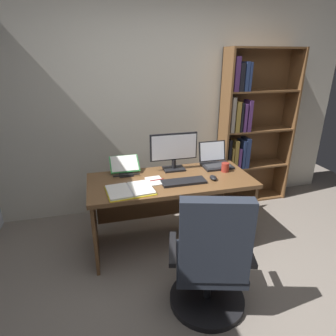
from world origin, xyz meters
TOP-DOWN VIEW (x-y plane):
  - ground_plane at (0.00, 0.00)m, footprint 6.07×6.07m
  - wall_back at (0.00, 1.91)m, footprint 4.65×0.12m
  - desk at (-0.19, 1.06)m, footprint 1.60×0.71m
  - bookshelf at (1.02, 1.70)m, footprint 0.95×0.28m
  - office_chair at (-0.14, 0.06)m, footprint 0.69×0.61m
  - monitor at (-0.10, 1.21)m, footprint 0.50×0.16m
  - laptop at (0.38, 1.22)m, footprint 0.31×0.29m
  - keyboard at (-0.10, 0.86)m, footprint 0.42×0.15m
  - computer_mouse at (0.20, 0.86)m, footprint 0.06×0.10m
  - reading_stand_with_book at (-0.60, 1.27)m, footprint 0.29×0.26m
  - open_binder at (-0.61, 0.81)m, footprint 0.44×0.35m
  - notepad at (-0.35, 0.97)m, footprint 0.17×0.22m
  - pen at (-0.33, 0.97)m, footprint 0.14×0.03m
  - coffee_mug at (0.41, 1.03)m, footprint 0.08×0.08m

SIDE VIEW (x-z plane):
  - ground_plane at x=0.00m, z-range 0.00..0.00m
  - office_chair at x=-0.14m, z-range -0.08..0.95m
  - desk at x=-0.19m, z-range 0.17..0.90m
  - notepad at x=-0.35m, z-range 0.74..0.75m
  - open_binder at x=-0.61m, z-range 0.74..0.76m
  - keyboard at x=-0.10m, z-range 0.74..0.76m
  - pen at x=-0.33m, z-range 0.75..0.75m
  - computer_mouse at x=0.20m, z-range 0.74..0.78m
  - coffee_mug at x=0.41m, z-range 0.74..0.83m
  - laptop at x=0.38m, z-range 0.67..0.91m
  - reading_stand_with_book at x=-0.60m, z-range 0.74..0.88m
  - monitor at x=-0.10m, z-range 0.74..1.13m
  - bookshelf at x=1.02m, z-range -0.04..1.92m
  - wall_back at x=0.00m, z-range 0.00..2.65m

